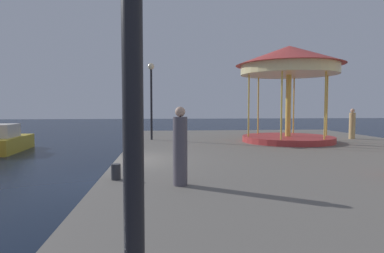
% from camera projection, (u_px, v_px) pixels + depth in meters
% --- Properties ---
extents(ground_plane, '(120.00, 120.00, 0.00)m').
position_uv_depth(ground_plane, '(116.00, 182.00, 11.42)').
color(ground_plane, black).
extents(quay_dock, '(14.75, 27.48, 0.80)m').
position_uv_depth(quay_dock, '(317.00, 167.00, 12.08)').
color(quay_dock, slate).
rests_on(quay_dock, ground).
extents(motorboat_yellow, '(2.32, 4.70, 1.64)m').
position_uv_depth(motorboat_yellow, '(3.00, 141.00, 19.12)').
color(motorboat_yellow, gold).
rests_on(motorboat_yellow, ground).
extents(carousel, '(5.57, 5.57, 5.04)m').
position_uv_depth(carousel, '(289.00, 71.00, 16.99)').
color(carousel, '#B23333').
rests_on(carousel, quay_dock).
extents(lamp_post_mid_promenade, '(0.36, 0.36, 4.28)m').
position_uv_depth(lamp_post_mid_promenade, '(151.00, 88.00, 18.11)').
color(lamp_post_mid_promenade, black).
rests_on(lamp_post_mid_promenade, quay_dock).
extents(bollard_center, '(0.24, 0.24, 0.40)m').
position_uv_depth(bollard_center, '(116.00, 172.00, 8.28)').
color(bollard_center, '#2D2D33').
rests_on(bollard_center, quay_dock).
extents(person_by_the_water, '(0.34, 0.34, 1.86)m').
position_uv_depth(person_by_the_water, '(180.00, 149.00, 7.65)').
color(person_by_the_water, '#514C56').
rests_on(person_by_the_water, quay_dock).
extents(person_near_carousel, '(0.34, 0.34, 1.76)m').
position_uv_depth(person_near_carousel, '(352.00, 125.00, 18.79)').
color(person_near_carousel, tan).
rests_on(person_near_carousel, quay_dock).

